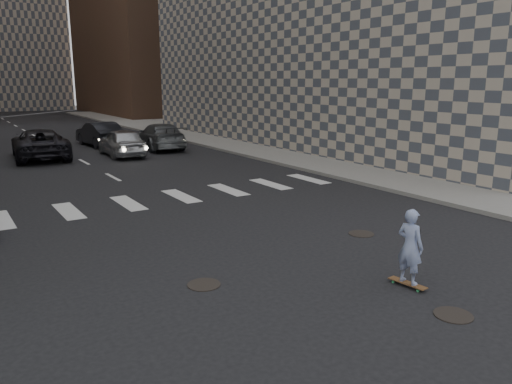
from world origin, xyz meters
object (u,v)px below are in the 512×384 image
at_px(skateboarder, 410,247).
at_px(traffic_car_c, 40,144).
at_px(traffic_car_b, 160,136).
at_px(traffic_car_d, 122,142).
at_px(traffic_car_e, 100,134).

relative_size(skateboarder, traffic_car_c, 0.29).
height_order(traffic_car_b, traffic_car_d, traffic_car_b).
xyz_separation_m(traffic_car_c, traffic_car_e, (4.24, 3.71, -0.02)).
bearing_deg(skateboarder, traffic_car_e, 80.81).
xyz_separation_m(traffic_car_d, traffic_car_e, (0.18, 5.11, 0.00)).
bearing_deg(traffic_car_d, traffic_car_c, -16.56).
bearing_deg(traffic_car_c, traffic_car_b, -172.72).
bearing_deg(traffic_car_b, traffic_car_c, 9.42).
height_order(skateboarder, traffic_car_e, skateboarder).
bearing_deg(traffic_car_e, traffic_car_c, 36.59).
xyz_separation_m(skateboarder, traffic_car_c, (-3.20, 22.56, -0.07)).
bearing_deg(traffic_car_b, traffic_car_e, -43.93).
distance_m(skateboarder, traffic_car_b, 23.14).
distance_m(traffic_car_c, traffic_car_d, 4.29).
height_order(skateboarder, traffic_car_b, skateboarder).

